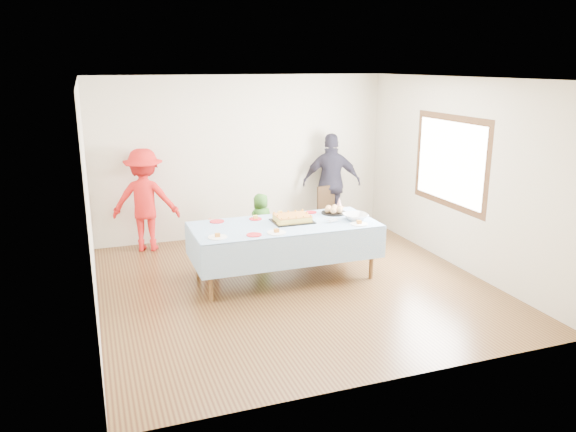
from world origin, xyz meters
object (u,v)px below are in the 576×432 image
(party_table, at_px, (284,228))
(adult_left, at_px, (145,200))
(birthday_cake, at_px, (292,219))
(dining_chair, at_px, (329,208))

(party_table, height_order, adult_left, adult_left)
(birthday_cake, bearing_deg, dining_chair, 51.61)
(birthday_cake, distance_m, adult_left, 2.56)
(adult_left, bearing_deg, dining_chair, -169.16)
(birthday_cake, xyz_separation_m, dining_chair, (1.26, 1.59, -0.35))
(birthday_cake, bearing_deg, party_table, -156.63)
(birthday_cake, relative_size, dining_chair, 0.64)
(dining_chair, relative_size, adult_left, 0.53)
(dining_chair, bearing_deg, birthday_cake, -144.34)
(birthday_cake, bearing_deg, adult_left, 133.87)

